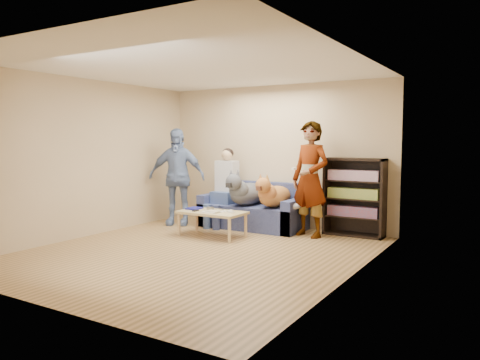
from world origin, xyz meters
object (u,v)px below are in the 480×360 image
Objects in this scene: dog_gray at (245,192)px; coffee_table at (212,214)px; person_standing_right at (310,179)px; bookshelf at (355,195)px; sofa at (254,212)px; person_seated at (224,184)px; notebook_blue at (194,208)px; dog_tan at (273,195)px; person_standing_left at (177,177)px; camera_silver at (210,208)px.

dog_gray is 0.92m from coffee_table.
bookshelf is at bearing 52.77° from person_standing_right.
person_standing_right is 1.29m from dog_gray.
sofa is 1.29× the size of person_seated.
dog_gray is at bearing -167.31° from bookshelf.
person_seated is 1.13× the size of bookshelf.
coffee_table is at bearing -132.34° from person_standing_right.
sofa is at bearing 70.23° from dog_gray.
notebook_blue is 0.14× the size of sofa.
dog_tan is 1.16m from coffee_table.
person_standing_right is 1.72m from coffee_table.
coffee_table is at bearing -7.13° from notebook_blue.
person_standing_right reaches higher than sofa.
person_standing_right reaches higher than dog_tan.
person_standing_left is 1.25m from camera_silver.
person_standing_left is 0.91m from person_seated.
sofa is (-1.19, 0.21, -0.67)m from person_standing_right.
dog_tan reaches higher than notebook_blue.
person_standing_left is at bearing -169.53° from dog_tan.
camera_silver is at bearing -73.28° from person_seated.
camera_silver is at bearing -108.49° from dog_gray.
dog_tan is (0.79, 0.78, 0.20)m from camera_silver.
notebook_blue is at bearing -92.45° from person_seated.
person_standing_right is at bearing -143.70° from bookshelf.
dog_tan is (1.03, -0.02, -0.13)m from person_seated.
camera_silver is 0.82m from dog_gray.
dog_gray is (-1.26, 0.03, -0.29)m from person_standing_right.
dog_gray is 1.09× the size of dog_tan.
person_standing_right reaches higher than coffee_table.
notebook_blue is at bearing 172.87° from coffee_table.
camera_silver is 1.13m from dog_tan.
person_standing_right reaches higher than dog_gray.
person_standing_right reaches higher than person_seated.
person_standing_left is 3.28m from bookshelf.
dog_tan is (0.54, 0.04, -0.02)m from dog_gray.
person_seated is 0.51m from dog_gray.
dog_gray reaches higher than coffee_table.
person_seated is 1.34× the size of coffee_table.
notebook_blue is at bearing -120.74° from sofa.
person_seated is 1.07m from coffee_table.
dog_tan is at bearing -168.70° from person_standing_right.
person_standing_left is 1.55× the size of dog_tan.
notebook_blue is 0.20× the size of dog_gray.
person_seated is (0.04, 0.88, 0.34)m from notebook_blue.
person_standing_left is 1.24× the size of person_seated.
sofa reaches higher than coffee_table.
notebook_blue is 1.18m from sofa.
bookshelf is at bearing 32.81° from coffee_table.
person_standing_left is 1.05m from notebook_blue.
dog_gray reaches higher than camera_silver.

